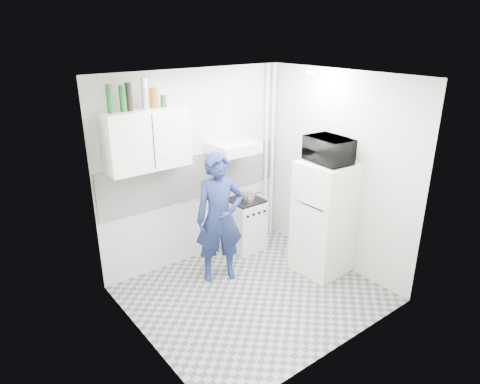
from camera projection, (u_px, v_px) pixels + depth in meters
floor at (253, 294)px, 5.26m from camera, size 2.80×2.80×0.00m
ceiling at (256, 77)px, 4.32m from camera, size 2.80×2.80×0.00m
wall_back at (195, 169)px, 5.71m from camera, size 2.80×0.00×2.80m
wall_left at (139, 230)px, 3.99m from camera, size 0.00×2.60×2.60m
wall_right at (337, 172)px, 5.59m from camera, size 0.00×2.60×2.60m
person at (220, 218)px, 5.34m from camera, size 0.72×0.61×1.68m
stove at (246, 225)px, 6.24m from camera, size 0.46×0.46×0.74m
fridge at (324, 218)px, 5.55m from camera, size 0.65×0.65×1.51m
stove_top at (246, 200)px, 6.10m from camera, size 0.45×0.45×0.03m
saucepan at (249, 197)px, 6.04m from camera, size 0.17×0.17×0.10m
microwave at (329, 150)px, 5.22m from camera, size 0.59×0.42×0.31m
bottle_a at (110, 99)px, 4.56m from camera, size 0.07×0.07×0.31m
bottle_b at (123, 98)px, 4.64m from camera, size 0.07×0.07×0.29m
bottle_c at (129, 97)px, 4.68m from camera, size 0.07×0.07×0.31m
bottle_d at (145, 93)px, 4.78m from camera, size 0.08×0.08×0.35m
canister_a at (154, 98)px, 4.86m from camera, size 0.09×0.09×0.23m
canister_b at (163, 101)px, 4.95m from camera, size 0.07×0.07×0.14m
upper_cabinet at (147, 139)px, 4.96m from camera, size 1.00×0.35×0.70m
range_hood at (233, 148)px, 5.69m from camera, size 0.60×0.50×0.14m
backsplash at (196, 176)px, 5.74m from camera, size 2.74×0.03×0.60m
pipe_a at (272, 153)px, 6.39m from camera, size 0.05×0.05×2.60m
pipe_b at (266, 155)px, 6.33m from camera, size 0.04×0.04×2.60m
ceiling_spot_fixture at (311, 72)px, 5.05m from camera, size 0.10×0.10×0.02m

